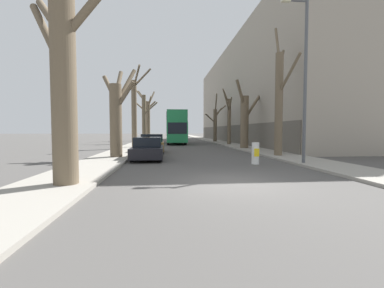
% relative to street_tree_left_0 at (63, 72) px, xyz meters
% --- Properties ---
extents(ground_plane, '(300.00, 300.00, 0.00)m').
position_rel_street_tree_left_0_xyz_m(ground_plane, '(5.38, -0.11, -3.57)').
color(ground_plane, '#4C4947').
extents(sidewalk_left, '(2.60, 120.00, 0.12)m').
position_rel_street_tree_left_0_xyz_m(sidewalk_left, '(-0.34, 49.89, -3.51)').
color(sidewalk_left, gray).
rests_on(sidewalk_left, ground).
extents(sidewalk_right, '(2.60, 120.00, 0.12)m').
position_rel_street_tree_left_0_xyz_m(sidewalk_right, '(11.10, 49.89, -3.51)').
color(sidewalk_right, gray).
rests_on(sidewalk_right, ground).
extents(building_facade_right, '(10.08, 46.54, 14.37)m').
position_rel_street_tree_left_0_xyz_m(building_facade_right, '(17.39, 31.15, 3.61)').
color(building_facade_right, '#9E9384').
rests_on(building_facade_right, ground).
extents(street_tree_left_0, '(3.34, 2.53, 6.61)m').
position_rel_street_tree_left_0_xyz_m(street_tree_left_0, '(0.00, 0.00, 0.00)').
color(street_tree_left_0, brown).
rests_on(street_tree_left_0, ground).
extents(street_tree_left_1, '(2.31, 2.35, 6.01)m').
position_rel_street_tree_left_0_xyz_m(street_tree_left_1, '(0.06, 8.37, -0.80)').
color(street_tree_left_1, brown).
rests_on(street_tree_left_1, ground).
extents(street_tree_left_2, '(2.00, 4.31, 8.05)m').
position_rel_street_tree_left_0_xyz_m(street_tree_left_2, '(0.04, 17.95, 0.24)').
color(street_tree_left_2, brown).
rests_on(street_tree_left_2, ground).
extents(street_tree_left_3, '(3.47, 2.08, 7.57)m').
position_rel_street_tree_left_0_xyz_m(street_tree_left_3, '(0.14, 27.77, 0.03)').
color(street_tree_left_3, brown).
rests_on(street_tree_left_3, ground).
extents(street_tree_left_4, '(3.05, 4.03, 8.91)m').
position_rel_street_tree_left_0_xyz_m(street_tree_left_4, '(0.05, 37.38, 0.54)').
color(street_tree_left_4, brown).
rests_on(street_tree_left_4, ground).
extents(street_tree_right_0, '(1.29, 3.99, 9.25)m').
position_rel_street_tree_left_0_xyz_m(street_tree_right_0, '(10.69, 8.18, 0.31)').
color(street_tree_right_0, brown).
rests_on(street_tree_right_0, ground).
extents(street_tree_right_1, '(3.10, 2.19, 6.45)m').
position_rel_street_tree_left_0_xyz_m(street_tree_right_1, '(10.64, 15.57, -0.69)').
color(street_tree_right_1, brown).
rests_on(street_tree_right_1, ground).
extents(street_tree_right_2, '(1.71, 3.32, 6.76)m').
position_rel_street_tree_left_0_xyz_m(street_tree_right_2, '(10.78, 22.27, -0.36)').
color(street_tree_right_2, brown).
rests_on(street_tree_right_2, ground).
extents(street_tree_right_3, '(4.50, 2.88, 7.19)m').
position_rel_street_tree_left_0_xyz_m(street_tree_right_3, '(10.74, 30.38, -0.53)').
color(street_tree_right_3, brown).
rests_on(street_tree_right_3, ground).
extents(double_decker_bus, '(2.51, 10.81, 4.25)m').
position_rel_street_tree_left_0_xyz_m(double_decker_bus, '(4.49, 26.94, -1.16)').
color(double_decker_bus, '#1E7F47').
rests_on(double_decker_bus, ground).
extents(parked_car_0, '(1.83, 4.05, 1.36)m').
position_rel_street_tree_left_0_xyz_m(parked_car_0, '(2.05, 7.52, -2.92)').
color(parked_car_0, black).
rests_on(parked_car_0, ground).
extents(parked_car_1, '(1.88, 3.91, 1.49)m').
position_rel_street_tree_left_0_xyz_m(parked_car_1, '(2.05, 12.53, -2.87)').
color(parked_car_1, olive).
rests_on(parked_car_1, ground).
extents(lamp_post, '(1.40, 0.20, 8.36)m').
position_rel_street_tree_left_0_xyz_m(lamp_post, '(10.09, 4.10, 1.08)').
color(lamp_post, '#4C4F54').
rests_on(lamp_post, ground).
extents(traffic_bollard, '(0.39, 0.40, 1.15)m').
position_rel_street_tree_left_0_xyz_m(traffic_bollard, '(7.85, 4.69, -2.99)').
color(traffic_bollard, white).
rests_on(traffic_bollard, ground).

